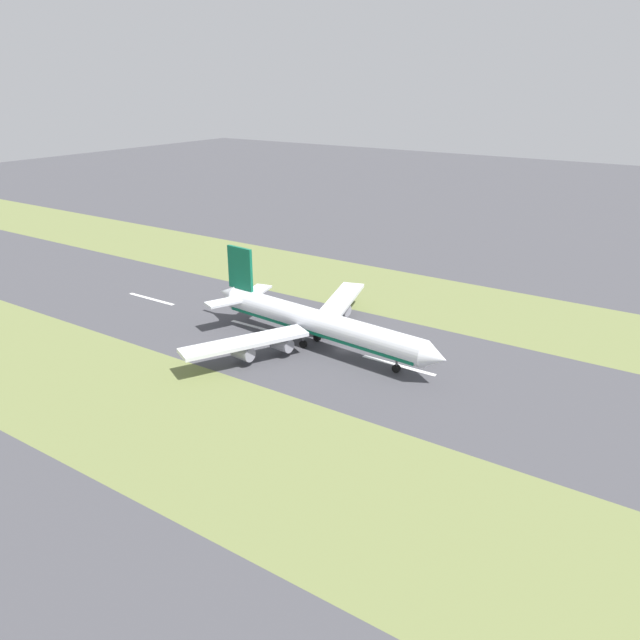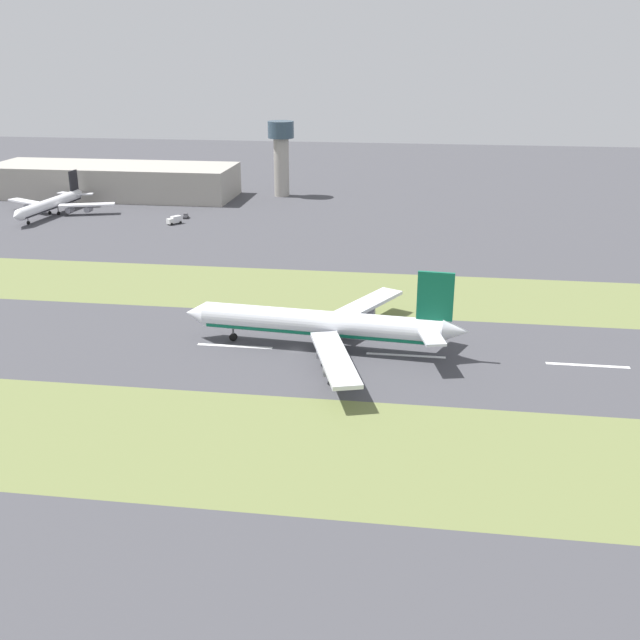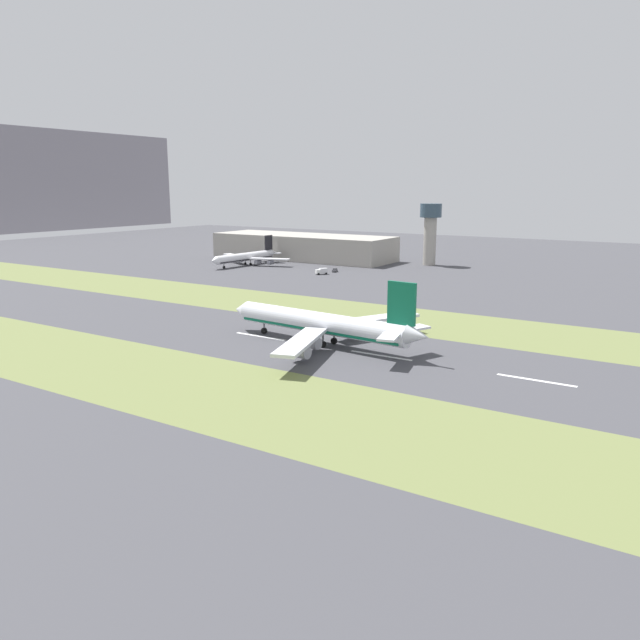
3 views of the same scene
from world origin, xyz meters
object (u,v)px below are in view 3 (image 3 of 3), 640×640
(airplane_main_jet, at_px, (325,324))
(apron_car, at_px, (335,270))
(terminal_building, at_px, (303,247))
(airplane_parked_apron, at_px, (247,257))
(control_tower, at_px, (430,227))
(service_truck, at_px, (322,271))

(airplane_main_jet, bearing_deg, apron_car, 30.07)
(terminal_building, height_order, airplane_parked_apron, airplane_parked_apron)
(control_tower, bearing_deg, airplane_main_jet, -165.93)
(airplane_main_jet, distance_m, apron_car, 152.74)
(airplane_main_jet, bearing_deg, control_tower, 14.07)
(airplane_main_jet, height_order, terminal_building, airplane_main_jet)
(apron_car, bearing_deg, airplane_main_jet, -149.93)
(terminal_building, height_order, apron_car, terminal_building)
(terminal_building, relative_size, service_truck, 18.37)
(control_tower, relative_size, service_truck, 5.55)
(control_tower, bearing_deg, service_truck, 154.51)
(service_truck, relative_size, apron_car, 1.32)
(airplane_main_jet, height_order, airplane_parked_apron, airplane_main_jet)
(service_truck, distance_m, apron_car, 11.40)
(control_tower, bearing_deg, apron_car, 150.75)
(terminal_building, bearing_deg, control_tower, -81.05)
(airplane_main_jet, height_order, control_tower, control_tower)
(service_truck, height_order, apron_car, service_truck)
(control_tower, height_order, airplane_parked_apron, control_tower)
(control_tower, distance_m, apron_car, 64.54)
(apron_car, bearing_deg, terminal_building, 49.21)
(airplane_parked_apron, relative_size, apron_car, 11.13)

